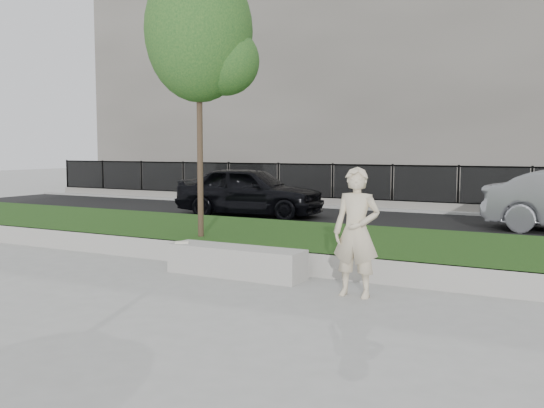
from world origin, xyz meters
The scene contains 12 objects.
ground centered at (0.00, 0.00, 0.00)m, with size 90.00×90.00×0.00m, color gray.
grass_bank centered at (0.00, 3.00, 0.20)m, with size 34.00×4.00×0.40m, color black.
grass_kerb centered at (0.00, 1.04, 0.20)m, with size 34.00×0.08×0.40m, color #9E9B93.
street centered at (0.00, 8.50, 0.02)m, with size 34.00×7.00×0.04m, color black.
far_pavement centered at (0.00, 13.00, 0.06)m, with size 34.00×3.00×0.12m, color gray.
iron_fence centered at (0.00, 12.00, 0.54)m, with size 32.00×0.30×1.50m.
building_facade centered at (0.00, 20.00, 5.00)m, with size 34.00×10.00×10.00m, color #5F5A53.
stone_bench centered at (0.21, 0.48, 0.25)m, with size 2.43×0.61×0.50m, color #9E9B93.
man centered at (2.50, 0.09, 0.94)m, with size 0.69×0.45×1.89m, color beige.
book centered at (-0.84, 0.38, 0.51)m, with size 0.23×0.17×0.03m, color silver.
young_tree centered at (-1.32, 1.79, 4.32)m, with size 2.20×2.10×5.39m.
car_dark centered at (-3.93, 8.06, 0.82)m, with size 1.85×4.60×1.57m, color black.
Camera 1 is at (5.52, -8.15, 2.16)m, focal length 40.00 mm.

